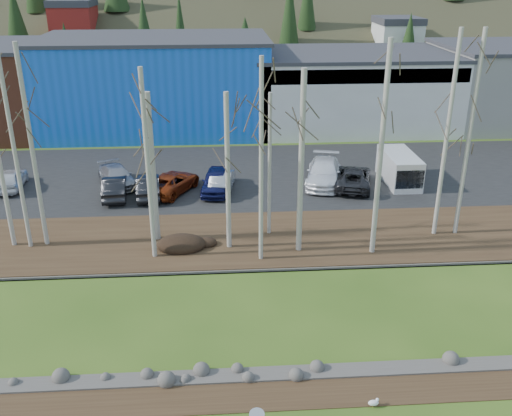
{
  "coord_description": "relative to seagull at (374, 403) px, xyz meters",
  "views": [
    {
      "loc": [
        -0.52,
        -13.92,
        14.09
      ],
      "look_at": [
        1.37,
        13.17,
        2.5
      ],
      "focal_mm": 40.0,
      "sensor_mm": 36.0,
      "label": 1
    }
  ],
  "objects": [
    {
      "name": "car_6",
      "position": [
        3.98,
        20.7,
        0.65
      ],
      "size": [
        3.44,
        5.37,
        1.38
      ],
      "primitive_type": "imported",
      "rotation": [
        0.0,
        0.0,
        2.89
      ],
      "color": "#28272A",
      "rests_on": "parking_lot"
    },
    {
      "name": "parking_lot",
      "position": [
        -4.62,
        23.79,
        -0.11
      ],
      "size": [
        80.0,
        14.0,
        0.14
      ],
      "primitive_type": "cube",
      "color": "black",
      "rests_on": "ground"
    },
    {
      "name": "birch_10",
      "position": [
        -14.56,
        13.33,
        5.3
      ],
      "size": [
        0.24,
        0.24,
        10.65
      ],
      "color": "beige",
      "rests_on": "far_bank"
    },
    {
      "name": "river",
      "position": [
        -4.62,
        5.99,
        -0.18
      ],
      "size": [
        80.0,
        8.0,
        0.9
      ],
      "primitive_type": null,
      "color": "#121D32",
      "rests_on": "ground"
    },
    {
      "name": "building_white",
      "position": [
        7.38,
        37.77,
        3.24
      ],
      "size": [
        18.36,
        12.24,
        6.8
      ],
      "color": "beige",
      "rests_on": "ground"
    },
    {
      "name": "car_4",
      "position": [
        -5.31,
        20.51,
        0.71
      ],
      "size": [
        2.29,
        4.58,
        1.5
      ],
      "primitive_type": "imported",
      "rotation": [
        0.0,
        0.0,
        -0.12
      ],
      "color": "#16194C",
      "rests_on": "parking_lot"
    },
    {
      "name": "dirt_mound",
      "position": [
        -7.24,
        12.31,
        0.23
      ],
      "size": [
        2.62,
        1.85,
        0.51
      ],
      "primitive_type": "ellipsoid",
      "color": "black",
      "rests_on": "far_bank"
    },
    {
      "name": "birch_7",
      "position": [
        -1.0,
        11.71,
        4.74
      ],
      "size": [
        0.29,
        0.29,
        9.53
      ],
      "color": "beige",
      "rests_on": "far_bank"
    },
    {
      "name": "birch_5",
      "position": [
        -2.38,
        13.86,
        3.95
      ],
      "size": [
        0.2,
        0.2,
        7.96
      ],
      "color": "beige",
      "rests_on": "far_bank"
    },
    {
      "name": "car_1",
      "position": [
        -11.91,
        20.02,
        0.65
      ],
      "size": [
        1.89,
        4.3,
        1.37
      ],
      "primitive_type": "imported",
      "rotation": [
        0.0,
        0.0,
        3.25
      ],
      "color": "black",
      "rests_on": "parking_lot"
    },
    {
      "name": "car_3",
      "position": [
        -12.09,
        22.19,
        0.6
      ],
      "size": [
        3.45,
        4.73,
        1.27
      ],
      "primitive_type": "imported",
      "rotation": [
        0.0,
        0.0,
        0.43
      ],
      "color": "#97989F",
      "rests_on": "parking_lot"
    },
    {
      "name": "near_bank_rocks",
      "position": [
        -4.62,
        1.89,
        -0.18
      ],
      "size": [
        80.0,
        0.8,
        0.5
      ],
      "primitive_type": null,
      "color": "#47423D",
      "rests_on": "ground"
    },
    {
      "name": "car_5",
      "position": [
        -4.91,
        20.91,
        0.62
      ],
      "size": [
        1.91,
        4.12,
        1.31
      ],
      "primitive_type": "imported",
      "rotation": [
        0.0,
        0.0,
        3.01
      ],
      "color": "#A7A8AA",
      "rests_on": "parking_lot"
    },
    {
      "name": "birch_6",
      "position": [
        -3.08,
        10.85,
        5.09
      ],
      "size": [
        0.22,
        0.22,
        10.23
      ],
      "color": "beige",
      "rests_on": "far_bank"
    },
    {
      "name": "birch_4",
      "position": [
        -4.67,
        12.3,
        4.15
      ],
      "size": [
        0.26,
        0.26,
        8.34
      ],
      "color": "beige",
      "rests_on": "far_bank"
    },
    {
      "name": "birch_3",
      "position": [
        -8.57,
        11.49,
        4.83
      ],
      "size": [
        0.24,
        0.24,
        9.7
      ],
      "color": "beige",
      "rests_on": "far_bank"
    },
    {
      "name": "birch_9",
      "position": [
        6.91,
        13.16,
        5.56
      ],
      "size": [
        0.23,
        0.23,
        11.17
      ],
      "color": "beige",
      "rests_on": "far_bank"
    },
    {
      "name": "van_white",
      "position": [
        7.35,
        21.23,
        0.99
      ],
      "size": [
        1.97,
        4.71,
        2.06
      ],
      "rotation": [
        0.0,
        0.0,
        0.0
      ],
      "color": "white",
      "rests_on": "parking_lot"
    },
    {
      "name": "birch_2",
      "position": [
        -8.61,
        13.58,
        4.04
      ],
      "size": [
        0.32,
        0.32,
        8.13
      ],
      "color": "beige",
      "rests_on": "far_bank"
    },
    {
      "name": "car_2",
      "position": [
        -8.28,
        20.61,
        0.63
      ],
      "size": [
        4.14,
        5.27,
        1.33
      ],
      "primitive_type": "imported",
      "rotation": [
        0.0,
        0.0,
        2.67
      ],
      "color": "maroon",
      "rests_on": "parking_lot"
    },
    {
      "name": "car_0",
      "position": [
        -19.16,
        22.06,
        0.65
      ],
      "size": [
        2.01,
        4.16,
        1.37
      ],
      "primitive_type": "imported",
      "rotation": [
        0.0,
        0.0,
        3.24
      ],
      "color": "white",
      "rests_on": "parking_lot"
    },
    {
      "name": "car_8",
      "position": [
        -12.12,
        22.19,
        0.6
      ],
      "size": [
        3.45,
        4.73,
        1.27
      ],
      "primitive_type": "imported",
      "rotation": [
        0.0,
        0.0,
        0.43
      ],
      "color": "#97989F",
      "rests_on": "parking_lot"
    },
    {
      "name": "seagull",
      "position": [
        0.0,
        0.0,
        0.0
      ],
      "size": [
        0.44,
        0.21,
        0.32
      ],
      "rotation": [
        0.0,
        0.0,
        0.33
      ],
      "color": "gold",
      "rests_on": "ground"
    },
    {
      "name": "far_bank",
      "position": [
        -4.62,
        13.29,
        -0.1
      ],
      "size": [
        80.0,
        7.0,
        0.15
      ],
      "primitive_type": "cube",
      "color": "#382616",
      "rests_on": "ground"
    },
    {
      "name": "dirt_strip",
      "position": [
        -4.62,
        0.89,
        -0.16
      ],
      "size": [
        80.0,
        1.8,
        0.03
      ],
      "primitive_type": "cube",
      "color": "#382616",
      "rests_on": "ground"
    },
    {
      "name": "birch_1",
      "position": [
        -15.36,
        13.1,
        5.52
      ],
      "size": [
        0.21,
        0.21,
        11.08
      ],
      "color": "beige",
      "rests_on": "far_bank"
    },
    {
      "name": "birch_11",
      "position": [
        8.13,
        13.16,
        5.56
      ],
      "size": [
        0.23,
        0.23,
        11.17
      ],
      "color": "beige",
      "rests_on": "far_bank"
    },
    {
      "name": "far_bank_rocks",
      "position": [
        -4.62,
        10.09,
        -0.18
      ],
      "size": [
        80.0,
        0.8,
        0.46
      ],
      "primitive_type": null,
      "color": "#47423D",
      "rests_on": "ground"
    },
    {
      "name": "car_9",
      "position": [
        -9.76,
        20.02,
        0.65
      ],
      "size": [
        1.89,
        4.3,
        1.37
      ],
      "primitive_type": "imported",
      "rotation": [
        0.0,
        0.0,
        3.25
      ],
      "color": "black",
      "rests_on": "parking_lot"
    },
    {
      "name": "birch_8",
      "position": [
        2.85,
        11.19,
        5.45
      ],
      "size": [
        0.26,
        0.26,
        10.94
      ],
      "color": "beige",
      "rests_on": "far_bank"
    },
    {
      "name": "car_7",
      "position": [
        2.11,
        21.57,
        0.76
      ],
      "size": [
        3.46,
        5.86,
        1.59
      ],
      "primitive_type": "imported",
      "rotation": [
        0.0,
        0.0,
        -0.24
      ],
      "color": "white",
      "rests_on": "parking_lot"
    },
    {
      "name": "building_blue",
      "position": [
        -10.62,
        37.79,
        3.98
      ],
      "size": [
        20.4,
        12.24,
        8.3
      ],
      "color": "blue",
      "rests_on": "ground"
    }
  ]
}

